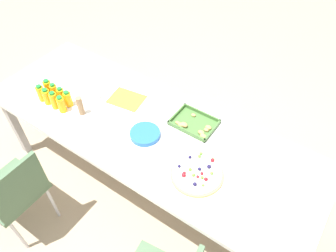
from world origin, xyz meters
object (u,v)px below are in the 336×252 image
Objects in this scene: juice_bottle_6 at (61,96)px; snack_tray at (194,124)px; chair_near_left at (15,191)px; juice_bottle_1 at (47,97)px; fruit_pizza at (197,173)px; juice_bottle_0 at (41,93)px; juice_bottle_2 at (54,100)px; plate_stack at (145,134)px; paper_folder at (127,99)px; juice_bottle_4 at (48,88)px; napkin_stack at (97,91)px; juice_bottle_3 at (61,104)px; cardboard_tube at (80,106)px; juice_bottle_5 at (54,92)px; juice_bottle_7 at (68,99)px; party_table at (146,132)px.

juice_bottle_6 is 1.03m from snack_tray.
chair_near_left is at bearing -127.51° from snack_tray.
juice_bottle_1 is 0.40× the size of fruit_pizza.
juice_bottle_0 is 1.02× the size of juice_bottle_1.
plate_stack is at bearing 11.89° from juice_bottle_2.
paper_folder is (0.22, 0.97, 0.24)m from chair_near_left.
juice_bottle_4 is at bearing 89.04° from juice_bottle_0.
juice_bottle_1 is at bearing -169.40° from plate_stack.
juice_bottle_1 is 1.29m from fruit_pizza.
snack_tray is at bearing 6.36° from paper_folder.
juice_bottle_0 is 0.42m from napkin_stack.
juice_bottle_3 is at bearing -130.16° from paper_folder.
cardboard_tube reaches higher than paper_folder.
juice_bottle_2 is 0.70× the size of plate_stack.
paper_folder is at bearing 32.88° from juice_bottle_5.
juice_bottle_1 is 0.87× the size of cardboard_tube.
juice_bottle_4 is 0.43× the size of fruit_pizza.
snack_tray is (0.80, 1.04, 0.25)m from chair_near_left.
chair_near_left is 5.61× the size of juice_bottle_2.
juice_bottle_4 reaches higher than paper_folder.
juice_bottle_7 is at bearing -137.19° from paper_folder.
cardboard_tube reaches higher than juice_bottle_5.
snack_tray is (0.89, 0.43, -0.05)m from juice_bottle_3.
juice_bottle_6 is 0.07m from juice_bottle_7.
paper_folder is at bearing 49.84° from juice_bottle_3.
cardboard_tube is at bearing -4.23° from chair_near_left.
snack_tray is at bearing 21.26° from juice_bottle_0.
juice_bottle_1 reaches higher than paper_folder.
paper_folder is (0.38, 0.37, -0.07)m from juice_bottle_2.
juice_bottle_1 is at bearing -168.24° from cardboard_tube.
chair_near_left is 6.10× the size of juice_bottle_1.
juice_bottle_0 is 0.41× the size of fruit_pizza.
juice_bottle_4 is at bearing -174.79° from plate_stack.
juice_bottle_1 is 0.97× the size of juice_bottle_6.
juice_bottle_4 is at bearing 153.70° from juice_bottle_2.
juice_bottle_4 reaches higher than chair_near_left.
party_table is 0.56m from napkin_stack.
juice_bottle_1 reaches higher than plate_stack.
paper_folder is at bearing 148.08° from plate_stack.
juice_bottle_6 reaches higher than fruit_pizza.
juice_bottle_6 is at bearing -0.92° from juice_bottle_4.
snack_tray is 2.00× the size of cardboard_tube.
juice_bottle_7 reaches higher than snack_tray.
juice_bottle_4 is at bearing -179.78° from fruit_pizza.
chair_near_left is 0.78m from juice_bottle_5.
juice_bottle_7 is 0.25m from napkin_stack.
party_table is at bearing 16.38° from juice_bottle_1.
cardboard_tube is (0.29, -0.01, 0.01)m from juice_bottle_5.
napkin_stack is (0.28, 0.31, -0.06)m from juice_bottle_0.
plate_stack is (0.66, 0.15, -0.05)m from juice_bottle_3.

